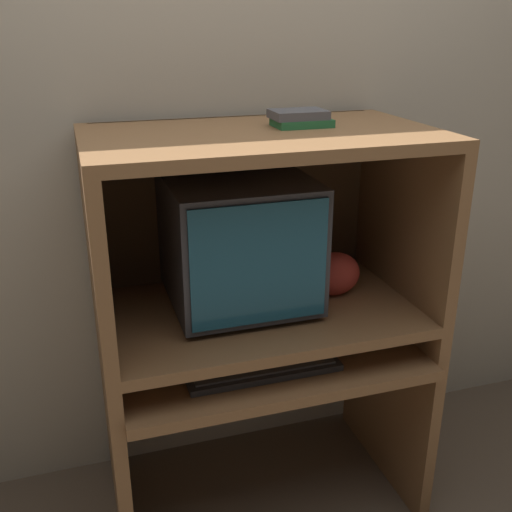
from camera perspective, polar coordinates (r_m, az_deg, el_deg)
The scene contains 9 objects.
wall_back at distance 2.14m, azimuth -2.56°, elevation 12.38°, with size 6.00×0.06×2.60m.
desk_base at distance 2.11m, azimuth 0.84°, elevation -14.07°, with size 1.04×0.65×0.64m.
desk_monitor_shelf at distance 1.98m, azimuth 0.50°, elevation -5.59°, with size 1.04×0.62×0.13m.
hutch_upper at distance 1.86m, azimuth 0.21°, elevation 6.40°, with size 1.04×0.62×0.57m.
crt_monitor at distance 1.91m, azimuth -1.68°, elevation 1.47°, with size 0.44×0.46×0.42m.
keyboard at distance 1.87m, azimuth 0.51°, elevation -10.42°, with size 0.48×0.17×0.03m.
mouse at distance 1.98m, azimuth 8.93°, elevation -8.72°, with size 0.07×0.05×0.03m.
snack_bag at distance 2.04m, azimuth 7.44°, elevation -1.69°, with size 0.18×0.13×0.15m.
book_stack at distance 1.86m, azimuth 4.21°, elevation 12.95°, with size 0.18×0.12×0.05m.
Camera 1 is at (-0.54, -1.36, 1.64)m, focal length 42.00 mm.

